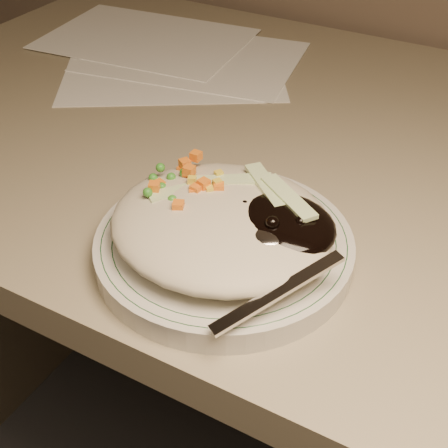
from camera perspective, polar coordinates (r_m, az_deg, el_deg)
The scene contains 5 objects.
desk at distance 0.82m, azimuth 13.92°, elevation -6.77°, with size 1.40×0.70×0.74m.
plate at distance 0.55m, azimuth 0.00°, elevation -2.15°, with size 0.23×0.23×0.02m, color beige.
plate_rim at distance 0.54m, azimuth 0.00°, elevation -1.34°, with size 0.21×0.21×0.00m.
meal at distance 0.53m, azimuth 0.36°, elevation 0.30°, with size 0.21×0.19×0.05m.
papers at distance 0.95m, azimuth -4.95°, elevation 15.18°, with size 0.44×0.36×0.00m.
Camera 1 is at (0.11, 0.79, 1.10)m, focal length 50.00 mm.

